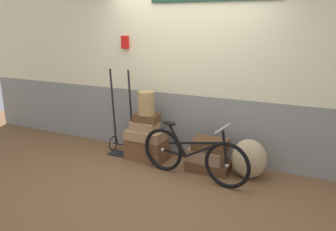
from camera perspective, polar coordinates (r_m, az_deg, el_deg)
The scene contains 14 objects.
ground at distance 4.75m, azimuth -0.49°, elevation -10.38°, with size 10.16×5.20×0.06m, color brown.
station_building at distance 5.09m, azimuth 3.73°, elevation 7.41°, with size 8.16×0.74×2.64m.
suitcase_0 at distance 5.24m, azimuth -3.52°, elevation -6.75°, with size 0.62×0.42×0.12m, color brown.
suitcase_1 at distance 5.19m, azimuth -3.73°, elevation -5.03°, with size 0.62×0.38×0.21m, color brown.
suitcase_2 at distance 5.10m, azimuth -3.92°, elevation -3.34°, with size 0.58×0.36×0.14m, color #9E754C.
suitcase_3 at distance 5.07m, azimuth -4.10°, elevation -1.85°, with size 0.42×0.24×0.13m, color #9E754C.
suitcase_4 at distance 5.05m, azimuth -3.73°, elevation -0.42°, with size 0.38×0.24×0.12m, color brown.
suitcase_5 at distance 4.84m, azimuth 6.99°, elevation -8.62°, with size 0.61×0.36×0.15m, color brown.
suitcase_6 at distance 4.79m, azimuth 6.75°, elevation -6.75°, with size 0.50×0.34×0.18m, color #937051.
suitcase_7 at distance 4.73m, azimuth 7.37°, elevation -4.96°, with size 0.49×0.33×0.15m, color brown.
wicker_basket at distance 4.98m, azimuth -3.77°, elevation 2.15°, with size 0.25×0.25×0.35m, color #A8844C.
luggage_trolley at distance 5.40m, azimuth -7.94°, elevation -2.87°, with size 0.41×0.34×1.37m.
burlap_sack at distance 4.67m, azimuth 13.81°, elevation -7.25°, with size 0.48×0.41×0.55m, color tan.
bicycle at distance 4.49m, azimuth 4.28°, elevation -6.89°, with size 1.60×0.46×0.81m.
Camera 1 is at (1.83, -3.85, 2.06)m, focal length 35.27 mm.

